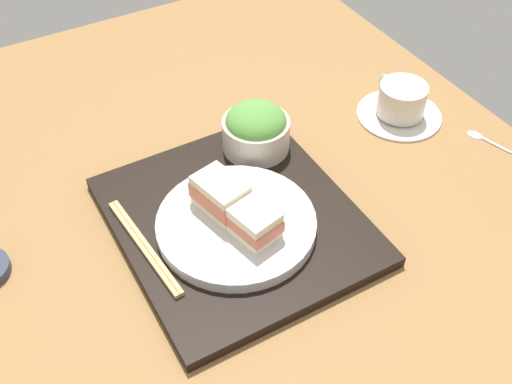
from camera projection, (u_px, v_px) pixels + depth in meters
ground_plane at (263, 250)px, 89.15cm from camera, size 140.00×100.00×3.00cm
serving_tray at (236, 220)px, 89.94cm from camera, size 36.17×32.56×1.82cm
sandwich_plate at (236, 224)px, 86.99cm from camera, size 22.44×22.44×1.78cm
sandwich_near at (221, 195)px, 86.10cm from camera, size 8.87×6.76×5.21cm
sandwich_far at (251, 221)px, 83.19cm from camera, size 8.83×6.74×4.49cm
salad_bowl at (256, 129)px, 97.34cm from camera, size 10.67×10.67×7.83cm
chopsticks_pair at (144, 246)px, 84.83cm from camera, size 19.82×2.98×0.70cm
coffee_cup at (401, 103)px, 106.87cm from camera, size 14.69×14.69×6.24cm
teaspoon at (481, 137)px, 104.15cm from camera, size 8.57×3.52×0.80cm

